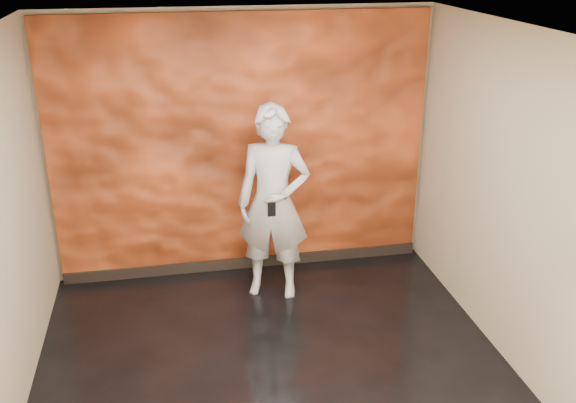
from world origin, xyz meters
The scene contains 5 objects.
room centered at (0.00, 0.00, 1.40)m, with size 4.02×4.02×2.81m.
feature_wall centered at (0.00, 1.96, 1.38)m, with size 3.90×0.06×2.75m, color orange.
baseboard centered at (0.00, 1.92, 0.06)m, with size 3.90×0.04×0.12m, color black.
man centered at (0.22, 1.35, 0.99)m, with size 0.72×0.47×1.98m, color #9598A3.
phone centered at (0.15, 1.05, 1.05)m, with size 0.08×0.02×0.14m, color black.
Camera 1 is at (-0.75, -4.39, 3.40)m, focal length 40.00 mm.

